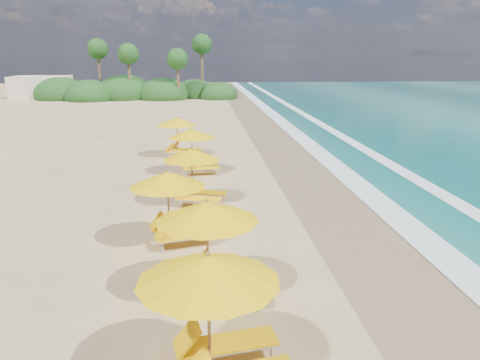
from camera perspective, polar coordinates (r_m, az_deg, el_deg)
name	(u,v)px	position (r m, az deg, el deg)	size (l,w,h in m)	color
ground	(240,211)	(17.44, 0.00, -3.81)	(160.00, 160.00, 0.00)	tan
wet_sand	(346,208)	(18.20, 12.67, -3.36)	(4.00, 160.00, 0.01)	#886E51
surf_foam	(415,206)	(19.16, 20.42, -2.95)	(4.00, 160.00, 0.01)	white
station_0	(220,309)	(8.38, -2.45, -15.36)	(2.99, 2.86, 2.49)	olive
station_1	(216,243)	(11.11, -2.97, -7.57)	(2.82, 2.66, 2.44)	olive
station_2	(174,202)	(14.38, -7.95, -2.66)	(2.88, 2.79, 2.32)	olive
station_3	(196,172)	(18.07, -5.32, 0.91)	(2.79, 2.71, 2.22)	olive
station_4	(196,148)	(22.78, -5.37, 3.91)	(2.59, 2.44, 2.25)	olive
station_5	(180,134)	(26.68, -7.25, 5.50)	(2.91, 2.86, 2.26)	olive
treeline	(133,91)	(62.72, -12.85, 10.44)	(25.80, 8.80, 9.74)	#163D14
beach_building	(41,87)	(67.79, -22.90, 10.31)	(7.00, 5.00, 2.80)	beige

